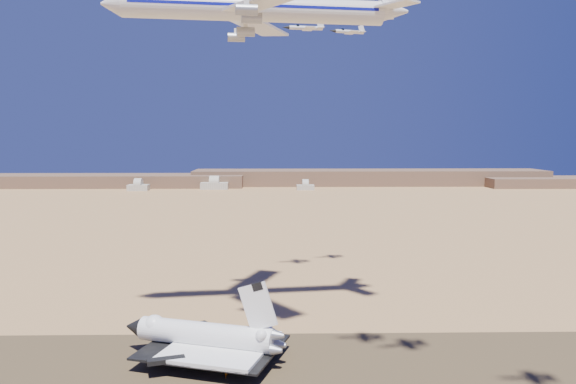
{
  "coord_description": "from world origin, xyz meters",
  "views": [
    {
      "loc": [
        9.15,
        -133.41,
        56.91
      ],
      "look_at": [
        11.92,
        8.0,
        43.16
      ],
      "focal_mm": 35.0,
      "sensor_mm": 36.0,
      "label": 1
    }
  ],
  "objects_px": {
    "carrier_747": "(247,9)",
    "chase_jet_e": "(305,28)",
    "crew_b": "(226,374)",
    "chase_jet_f": "(349,32)",
    "crew_a": "(221,369)",
    "shuttle": "(205,337)",
    "crew_c": "(235,367)"
  },
  "relations": [
    {
      "from": "carrier_747",
      "to": "chase_jet_e",
      "type": "distance_m",
      "value": 52.39
    },
    {
      "from": "crew_b",
      "to": "chase_jet_f",
      "type": "relative_size",
      "value": 0.13
    },
    {
      "from": "crew_a",
      "to": "crew_b",
      "type": "bearing_deg",
      "value": -152.66
    },
    {
      "from": "shuttle",
      "to": "crew_a",
      "type": "xyz_separation_m",
      "value": [
        5.06,
        -8.5,
        -4.83
      ]
    },
    {
      "from": "shuttle",
      "to": "chase_jet_f",
      "type": "relative_size",
      "value": 3.1
    },
    {
      "from": "crew_a",
      "to": "crew_b",
      "type": "xyz_separation_m",
      "value": [
        1.5,
        -2.86,
        -0.04
      ]
    },
    {
      "from": "crew_a",
      "to": "chase_jet_f",
      "type": "distance_m",
      "value": 138.25
    },
    {
      "from": "crew_b",
      "to": "crew_c",
      "type": "bearing_deg",
      "value": -26.26
    },
    {
      "from": "crew_c",
      "to": "crew_b",
      "type": "bearing_deg",
      "value": 108.31
    },
    {
      "from": "crew_b",
      "to": "chase_jet_f",
      "type": "height_order",
      "value": "chase_jet_f"
    },
    {
      "from": "crew_b",
      "to": "crew_c",
      "type": "height_order",
      "value": "crew_b"
    },
    {
      "from": "carrier_747",
      "to": "crew_c",
      "type": "bearing_deg",
      "value": -101.85
    },
    {
      "from": "carrier_747",
      "to": "crew_a",
      "type": "relative_size",
      "value": 46.0
    },
    {
      "from": "crew_b",
      "to": "chase_jet_e",
      "type": "relative_size",
      "value": 0.12
    },
    {
      "from": "crew_b",
      "to": "carrier_747",
      "type": "bearing_deg",
      "value": -12.8
    },
    {
      "from": "crew_c",
      "to": "chase_jet_f",
      "type": "height_order",
      "value": "chase_jet_f"
    },
    {
      "from": "shuttle",
      "to": "crew_c",
      "type": "distance_m",
      "value": 11.75
    },
    {
      "from": "crew_c",
      "to": "chase_jet_f",
      "type": "distance_m",
      "value": 136.37
    },
    {
      "from": "crew_b",
      "to": "chase_jet_f",
      "type": "bearing_deg",
      "value": -29.98
    },
    {
      "from": "crew_a",
      "to": "crew_b",
      "type": "distance_m",
      "value": 3.23
    },
    {
      "from": "carrier_747",
      "to": "crew_b",
      "type": "bearing_deg",
      "value": -104.01
    },
    {
      "from": "crew_c",
      "to": "chase_jet_f",
      "type": "relative_size",
      "value": 0.12
    },
    {
      "from": "shuttle",
      "to": "chase_jet_e",
      "type": "xyz_separation_m",
      "value": [
        29.11,
        71.35,
        91.37
      ]
    },
    {
      "from": "carrier_747",
      "to": "crew_c",
      "type": "relative_size",
      "value": 52.86
    },
    {
      "from": "crew_c",
      "to": "chase_jet_e",
      "type": "xyz_separation_m",
      "value": [
        20.95,
        78.2,
        96.32
      ]
    },
    {
      "from": "carrier_747",
      "to": "chase_jet_f",
      "type": "bearing_deg",
      "value": 50.36
    },
    {
      "from": "crew_b",
      "to": "crew_c",
      "type": "xyz_separation_m",
      "value": [
        1.61,
        4.52,
        -0.09
      ]
    },
    {
      "from": "crew_c",
      "to": "chase_jet_e",
      "type": "height_order",
      "value": "chase_jet_e"
    },
    {
      "from": "crew_b",
      "to": "chase_jet_e",
      "type": "height_order",
      "value": "chase_jet_e"
    },
    {
      "from": "chase_jet_e",
      "to": "crew_a",
      "type": "bearing_deg",
      "value": -114.5
    },
    {
      "from": "shuttle",
      "to": "crew_c",
      "type": "height_order",
      "value": "shuttle"
    },
    {
      "from": "carrier_747",
      "to": "crew_c",
      "type": "xyz_separation_m",
      "value": [
        -2.06,
        -29.51,
        -92.23
      ]
    }
  ]
}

